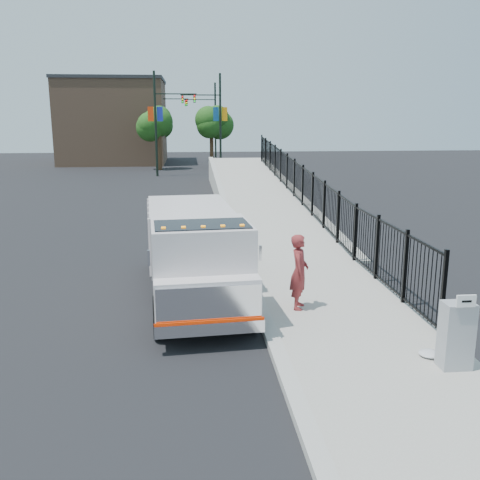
{
  "coord_description": "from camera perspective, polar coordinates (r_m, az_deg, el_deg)",
  "views": [
    {
      "loc": [
        -1.68,
        -12.12,
        4.62
      ],
      "look_at": [
        -0.32,
        2.0,
        1.33
      ],
      "focal_mm": 40.0,
      "sensor_mm": 36.0,
      "label": 1
    }
  ],
  "objects": [
    {
      "name": "truck",
      "position": [
        13.69,
        -4.89,
        -0.85
      ],
      "size": [
        2.76,
        7.13,
        2.39
      ],
      "rotation": [
        0.0,
        0.0,
        0.08
      ],
      "color": "black",
      "rests_on": "ground"
    },
    {
      "name": "iron_fence",
      "position": [
        24.96,
        6.66,
        4.39
      ],
      "size": [
        0.1,
        28.0,
        1.8
      ],
      "primitive_type": "cube",
      "color": "black",
      "rests_on": "ground"
    },
    {
      "name": "light_pole_0",
      "position": [
        42.79,
        -8.58,
        12.57
      ],
      "size": [
        3.77,
        0.22,
        8.0
      ],
      "color": "black",
      "rests_on": "ground"
    },
    {
      "name": "arrow_sign",
      "position": [
        10.17,
        22.98,
        -6.02
      ],
      "size": [
        0.35,
        0.04,
        0.22
      ],
      "primitive_type": "cube",
      "color": "white",
      "rests_on": "utility_cabinet"
    },
    {
      "name": "light_pole_2",
      "position": [
        54.96,
        -8.57,
        12.65
      ],
      "size": [
        3.77,
        0.22,
        8.0
      ],
      "color": "black",
      "rests_on": "ground"
    },
    {
      "name": "ground",
      "position": [
        13.08,
        2.25,
        -7.65
      ],
      "size": [
        120.0,
        120.0,
        0.0
      ],
      "primitive_type": "plane",
      "color": "black",
      "rests_on": "ground"
    },
    {
      "name": "ramp",
      "position": [
        28.75,
        2.17,
        3.8
      ],
      "size": [
        3.95,
        24.06,
        3.19
      ],
      "primitive_type": "cube",
      "rotation": [
        0.06,
        0.0,
        0.0
      ],
      "color": "#9E998E",
      "rests_on": "ground"
    },
    {
      "name": "light_pole_1",
      "position": [
        44.78,
        -2.51,
        12.72
      ],
      "size": [
        3.78,
        0.22,
        8.0
      ],
      "color": "black",
      "rests_on": "ground"
    },
    {
      "name": "building",
      "position": [
        56.6,
        -13.25,
        12.09
      ],
      "size": [
        10.0,
        10.0,
        8.0
      ],
      "primitive_type": "cube",
      "color": "#8C664C",
      "rests_on": "ground"
    },
    {
      "name": "light_pole_3",
      "position": [
        57.05,
        -2.96,
        12.78
      ],
      "size": [
        3.78,
        0.22,
        8.0
      ],
      "color": "black",
      "rests_on": "ground"
    },
    {
      "name": "worker",
      "position": [
        12.78,
        6.34,
        -3.38
      ],
      "size": [
        0.59,
        0.75,
        1.81
      ],
      "primitive_type": "imported",
      "rotation": [
        0.0,
        0.0,
        1.31
      ],
      "color": "maroon",
      "rests_on": "sidewalk"
    },
    {
      "name": "sidewalk",
      "position": [
        11.67,
        13.18,
        -10.32
      ],
      "size": [
        3.55,
        12.0,
        0.12
      ],
      "primitive_type": "cube",
      "color": "#9E998E",
      "rests_on": "ground"
    },
    {
      "name": "tree_1",
      "position": [
        50.27,
        -3.08,
        12.25
      ],
      "size": [
        2.42,
        2.42,
        5.21
      ],
      "color": "#382314",
      "rests_on": "ground"
    },
    {
      "name": "debris",
      "position": [
        11.12,
        19.56,
        -11.34
      ],
      "size": [
        0.41,
        0.41,
        0.1
      ],
      "primitive_type": "ellipsoid",
      "color": "silver",
      "rests_on": "sidewalk"
    },
    {
      "name": "tree_2",
      "position": [
        58.78,
        -8.88,
        12.27
      ],
      "size": [
        3.2,
        3.2,
        5.6
      ],
      "color": "#382314",
      "rests_on": "ground"
    },
    {
      "name": "utility_cabinet",
      "position": [
        10.6,
        22.06,
        -9.41
      ],
      "size": [
        0.55,
        0.4,
        1.25
      ],
      "primitive_type": "cube",
      "color": "gray",
      "rests_on": "sidewalk"
    },
    {
      "name": "tree_0",
      "position": [
        47.94,
        -8.66,
        12.11
      ],
      "size": [
        2.68,
        2.68,
        5.34
      ],
      "color": "#382314",
      "rests_on": "ground"
    },
    {
      "name": "curb",
      "position": [
        11.22,
        3.65,
        -10.86
      ],
      "size": [
        0.3,
        12.0,
        0.16
      ],
      "primitive_type": "cube",
      "color": "#ADAAA3",
      "rests_on": "ground"
    }
  ]
}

